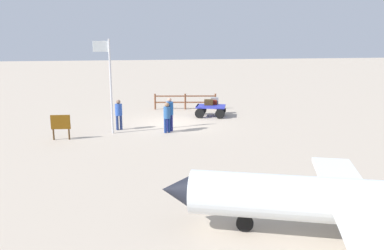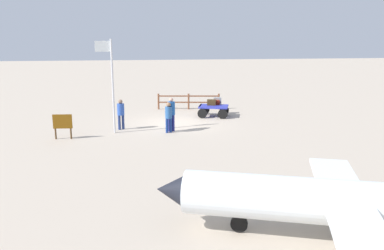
% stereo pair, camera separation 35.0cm
% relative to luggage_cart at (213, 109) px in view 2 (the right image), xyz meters
% --- Properties ---
extents(ground_plane, '(120.00, 120.00, 0.00)m').
position_rel_luggage_cart_xyz_m(ground_plane, '(2.56, 1.61, -0.48)').
color(ground_plane, '#BAA995').
extents(luggage_cart, '(2.12, 1.82, 0.68)m').
position_rel_luggage_cart_xyz_m(luggage_cart, '(0.00, 0.00, 0.00)').
color(luggage_cart, '#2F37B0').
rests_on(luggage_cart, ground).
extents(suitcase_maroon, '(0.60, 0.48, 0.34)m').
position_rel_luggage_cart_xyz_m(suitcase_maroon, '(0.08, -0.20, 0.36)').
color(suitcase_maroon, '#443015').
rests_on(suitcase_maroon, luggage_cart).
extents(suitcase_grey, '(0.52, 0.40, 0.39)m').
position_rel_luggage_cart_xyz_m(suitcase_grey, '(-0.40, -0.69, 0.39)').
color(suitcase_grey, '#909598').
rests_on(suitcase_grey, luggage_cart).
extents(suitcase_tan, '(0.53, 0.41, 0.26)m').
position_rel_luggage_cart_xyz_m(suitcase_tan, '(-0.22, -0.42, 0.32)').
color(suitcase_tan, maroon).
rests_on(suitcase_tan, luggage_cart).
extents(worker_lead, '(0.44, 0.44, 1.58)m').
position_rel_luggage_cart_xyz_m(worker_lead, '(3.04, 3.74, 0.44)').
color(worker_lead, navy).
rests_on(worker_lead, ground).
extents(worker_trailing, '(0.47, 0.47, 1.77)m').
position_rel_luggage_cart_xyz_m(worker_trailing, '(2.88, 3.49, 0.57)').
color(worker_trailing, navy).
rests_on(worker_trailing, ground).
extents(worker_supervisor, '(0.45, 0.45, 1.61)m').
position_rel_luggage_cart_xyz_m(worker_supervisor, '(5.48, 2.69, 0.46)').
color(worker_supervisor, navy).
rests_on(worker_supervisor, ground).
extents(airplane_near, '(8.51, 5.92, 2.75)m').
position_rel_luggage_cart_xyz_m(airplane_near, '(0.05, 15.24, 0.53)').
color(airplane_near, white).
rests_on(airplane_near, ground).
extents(flagpole, '(0.83, 0.13, 4.72)m').
position_rel_luggage_cart_xyz_m(flagpole, '(5.87, 3.41, 2.26)').
color(flagpole, silver).
rests_on(flagpole, ground).
extents(signboard, '(0.91, 0.14, 1.20)m').
position_rel_luggage_cart_xyz_m(signboard, '(8.17, 4.33, 0.29)').
color(signboard, '#4C3319').
rests_on(signboard, ground).
extents(wooden_fence, '(4.14, 0.70, 1.06)m').
position_rel_luggage_cart_xyz_m(wooden_fence, '(1.18, -2.64, 0.13)').
color(wooden_fence, brown).
rests_on(wooden_fence, ground).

